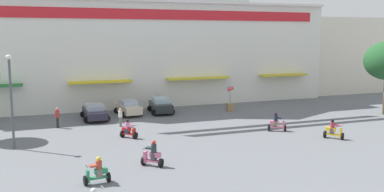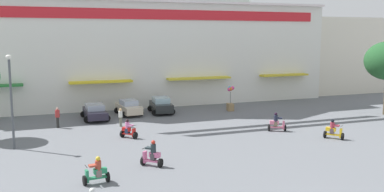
{
  "view_description": "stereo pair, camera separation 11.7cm",
  "coord_description": "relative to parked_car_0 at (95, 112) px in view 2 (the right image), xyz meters",
  "views": [
    {
      "loc": [
        -11.62,
        -12.9,
        7.68
      ],
      "look_at": [
        -0.21,
        17.56,
        2.98
      ],
      "focal_mm": 39.25,
      "sensor_mm": 36.0,
      "label": 1
    },
    {
      "loc": [
        -11.52,
        -12.95,
        7.68
      ],
      "look_at": [
        -0.21,
        17.56,
        2.98
      ],
      "focal_mm": 39.25,
      "sensor_mm": 36.0,
      "label": 2
    }
  ],
  "objects": [
    {
      "name": "ground_plane",
      "position": [
        6.7,
        -12.84,
        -0.73
      ],
      "size": [
        128.0,
        128.0,
        0.0
      ],
      "primitive_type": "plane",
      "color": "slate"
    },
    {
      "name": "colonial_building",
      "position": [
        6.7,
        10.19,
        7.97
      ],
      "size": [
        42.45,
        16.63,
        20.53
      ],
      "color": "silver",
      "rests_on": "ground"
    },
    {
      "name": "flank_building_right",
      "position": [
        33.4,
        10.01,
        4.28
      ],
      "size": [
        12.54,
        9.86,
        10.02
      ],
      "color": "silver",
      "rests_on": "ground"
    },
    {
      "name": "parked_car_0",
      "position": [
        0.0,
        0.0,
        0.0
      ],
      "size": [
        2.39,
        4.45,
        1.42
      ],
      "color": "#24212F",
      "rests_on": "ground"
    },
    {
      "name": "parked_car_1",
      "position": [
        3.39,
        1.14,
        0.02
      ],
      "size": [
        2.47,
        4.1,
        1.48
      ],
      "color": "beige",
      "rests_on": "ground"
    },
    {
      "name": "parked_car_2",
      "position": [
        6.63,
        1.0,
        0.07
      ],
      "size": [
        2.57,
        4.12,
        1.59
      ],
      "color": "#232727",
      "rests_on": "ground"
    },
    {
      "name": "scooter_rider_0",
      "position": [
        13.2,
        -9.96,
        -0.09
      ],
      "size": [
        1.52,
        1.06,
        1.54
      ],
      "color": "black",
      "rests_on": "ground"
    },
    {
      "name": "scooter_rider_1",
      "position": [
        1.32,
        -15.42,
        -0.07
      ],
      "size": [
        1.3,
        1.26,
        1.58
      ],
      "color": "black",
      "rests_on": "ground"
    },
    {
      "name": "scooter_rider_2",
      "position": [
        1.44,
        -8.08,
        -0.13
      ],
      "size": [
        1.28,
        1.32,
        1.44
      ],
      "color": "black",
      "rests_on": "ground"
    },
    {
      "name": "scooter_rider_3",
      "position": [
        15.82,
        -13.68,
        -0.11
      ],
      "size": [
        1.28,
        1.45,
        1.48
      ],
      "color": "black",
      "rests_on": "ground"
    },
    {
      "name": "scooter_rider_5",
      "position": [
        -2.17,
        -17.28,
        -0.13
      ],
      "size": [
        1.4,
        0.67,
        1.45
      ],
      "color": "black",
      "rests_on": "ground"
    },
    {
      "name": "pedestrian_0",
      "position": [
        -3.4,
        -2.52,
        0.25
      ],
      "size": [
        0.52,
        0.52,
        1.73
      ],
      "color": "#262625",
      "rests_on": "ground"
    },
    {
      "name": "pedestrian_2",
      "position": [
        1.65,
        -3.86,
        0.18
      ],
      "size": [
        0.46,
        0.46,
        1.58
      ],
      "color": "#6B6C59",
      "rests_on": "ground"
    },
    {
      "name": "streetlamp_near",
      "position": [
        -6.54,
        -8.36,
        3.05
      ],
      "size": [
        0.4,
        0.4,
        6.42
      ],
      "color": "#474C51",
      "rests_on": "ground"
    },
    {
      "name": "balloon_vendor_cart",
      "position": [
        13.7,
        -0.23,
        0.28
      ],
      "size": [
        0.79,
        0.99,
        2.54
      ],
      "color": "#8F734D",
      "rests_on": "ground"
    }
  ]
}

